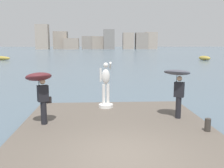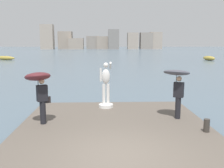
{
  "view_description": "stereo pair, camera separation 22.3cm",
  "coord_description": "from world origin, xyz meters",
  "px_view_note": "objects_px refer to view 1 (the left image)",
  "views": [
    {
      "loc": [
        -0.63,
        -6.48,
        3.42
      ],
      "look_at": [
        0.0,
        4.96,
        1.55
      ],
      "focal_mm": 40.37,
      "sensor_mm": 36.0,
      "label": 1
    },
    {
      "loc": [
        -0.41,
        -6.49,
        3.42
      ],
      "look_at": [
        0.0,
        4.96,
        1.55
      ],
      "focal_mm": 40.37,
      "sensor_mm": 36.0,
      "label": 2
    }
  ],
  "objects_px": {
    "boat_far": "(1,58)",
    "statue_white_figure": "(106,89)",
    "onlooker_left": "(40,84)",
    "mooring_bollard": "(208,125)",
    "onlooker_right": "(178,80)",
    "boat_mid": "(204,58)"
  },
  "relations": [
    {
      "from": "onlooker_right",
      "to": "boat_far",
      "type": "xyz_separation_m",
      "value": [
        -23.08,
        42.94,
        -1.56
      ]
    },
    {
      "from": "onlooker_right",
      "to": "boat_mid",
      "type": "relative_size",
      "value": 0.56
    },
    {
      "from": "statue_white_figure",
      "to": "onlooker_left",
      "type": "relative_size",
      "value": 1.06
    },
    {
      "from": "onlooker_right",
      "to": "mooring_bollard",
      "type": "distance_m",
      "value": 2.2
    },
    {
      "from": "statue_white_figure",
      "to": "onlooker_right",
      "type": "xyz_separation_m",
      "value": [
        2.82,
        -1.86,
        0.66
      ]
    },
    {
      "from": "onlooker_left",
      "to": "mooring_bollard",
      "type": "distance_m",
      "value": 6.14
    },
    {
      "from": "onlooker_right",
      "to": "boat_far",
      "type": "distance_m",
      "value": 48.77
    },
    {
      "from": "onlooker_left",
      "to": "mooring_bollard",
      "type": "bearing_deg",
      "value": -10.44
    },
    {
      "from": "onlooker_left",
      "to": "boat_mid",
      "type": "distance_m",
      "value": 47.16
    },
    {
      "from": "statue_white_figure",
      "to": "boat_far",
      "type": "xyz_separation_m",
      "value": [
        -20.26,
        41.08,
        -0.89
      ]
    },
    {
      "from": "boat_far",
      "to": "statue_white_figure",
      "type": "bearing_deg",
      "value": -63.75
    },
    {
      "from": "onlooker_left",
      "to": "boat_far",
      "type": "bearing_deg",
      "value": 112.22
    },
    {
      "from": "boat_mid",
      "to": "boat_far",
      "type": "height_order",
      "value": "boat_mid"
    },
    {
      "from": "onlooker_left",
      "to": "onlooker_right",
      "type": "xyz_separation_m",
      "value": [
        5.31,
        0.56,
        0.01
      ]
    },
    {
      "from": "onlooker_right",
      "to": "mooring_bollard",
      "type": "height_order",
      "value": "onlooker_right"
    },
    {
      "from": "onlooker_left",
      "to": "boat_far",
      "type": "xyz_separation_m",
      "value": [
        -17.77,
        43.5,
        -1.54
      ]
    },
    {
      "from": "statue_white_figure",
      "to": "onlooker_left",
      "type": "height_order",
      "value": "statue_white_figure"
    },
    {
      "from": "mooring_bollard",
      "to": "boat_mid",
      "type": "bearing_deg",
      "value": 67.0
    },
    {
      "from": "statue_white_figure",
      "to": "boat_mid",
      "type": "height_order",
      "value": "statue_white_figure"
    },
    {
      "from": "onlooker_left",
      "to": "boat_far",
      "type": "relative_size",
      "value": 0.41
    },
    {
      "from": "mooring_bollard",
      "to": "boat_far",
      "type": "height_order",
      "value": "mooring_bollard"
    },
    {
      "from": "boat_mid",
      "to": "mooring_bollard",
      "type": "bearing_deg",
      "value": -113.0
    }
  ]
}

